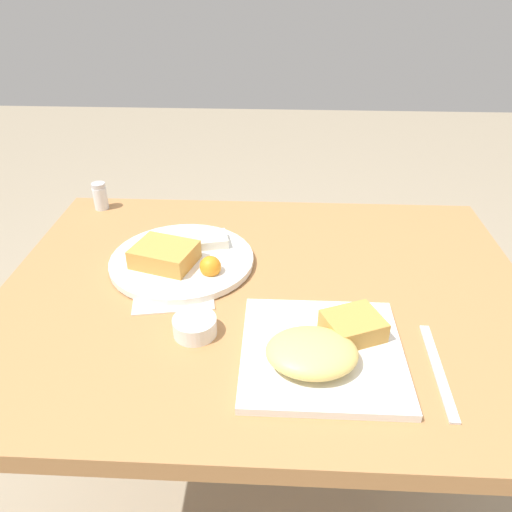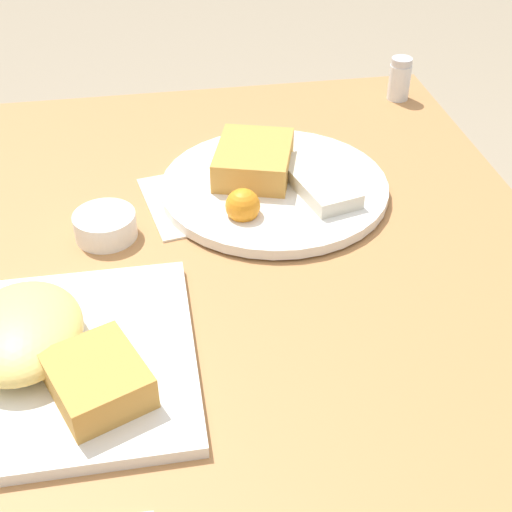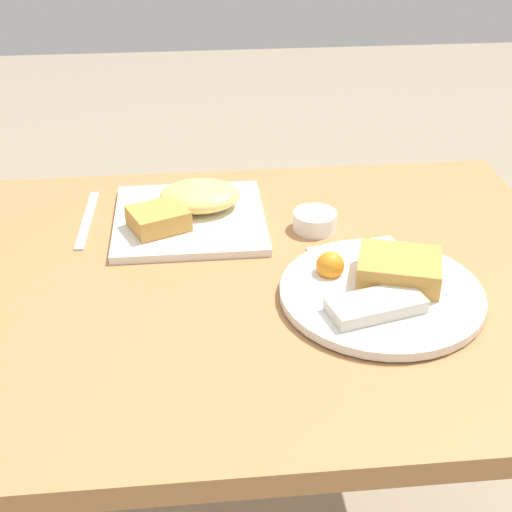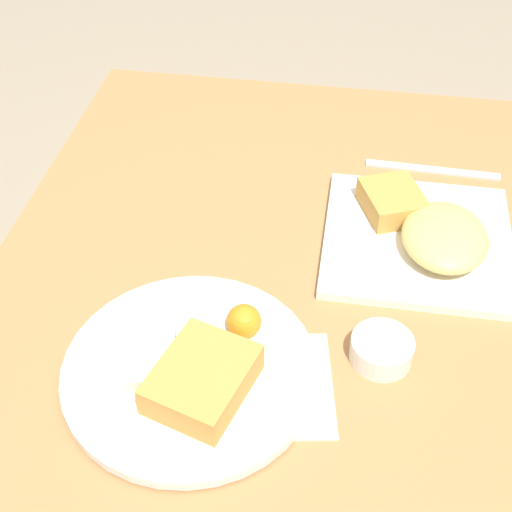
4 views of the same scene
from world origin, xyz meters
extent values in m
plane|color=gray|center=(0.00, 0.00, 0.00)|extent=(8.00, 8.00, 0.00)
cube|color=#B27A47|center=(0.00, 0.00, 0.70)|extent=(1.06, 0.81, 0.04)
cylinder|color=olive|center=(-0.47, 0.34, 0.34)|extent=(0.05, 0.05, 0.68)
cylinder|color=olive|center=(0.47, 0.34, 0.34)|extent=(0.05, 0.05, 0.68)
cube|color=beige|center=(-0.19, 0.05, 0.72)|extent=(0.20, 0.30, 0.00)
cube|color=white|center=(0.10, -0.19, 0.72)|extent=(0.27, 0.27, 0.01)
ellipsoid|color=#EFCC6B|center=(0.08, -0.22, 0.75)|extent=(0.15, 0.12, 0.04)
cube|color=gold|center=(0.15, -0.15, 0.75)|extent=(0.12, 0.11, 0.04)
cylinder|color=white|center=(-0.18, 0.08, 0.73)|extent=(0.31, 0.31, 0.01)
cube|color=gold|center=(-0.21, 0.06, 0.75)|extent=(0.15, 0.13, 0.04)
cube|color=beige|center=(-0.16, 0.14, 0.74)|extent=(0.15, 0.09, 0.02)
sphere|color=orange|center=(-0.11, 0.03, 0.75)|extent=(0.04, 0.04, 0.04)
cylinder|color=white|center=(-0.12, -0.14, 0.73)|extent=(0.08, 0.08, 0.03)
cylinder|color=#D1B775|center=(-0.12, -0.14, 0.75)|extent=(0.06, 0.06, 0.00)
cylinder|color=white|center=(-0.44, 0.34, 0.75)|extent=(0.04, 0.04, 0.06)
cylinder|color=white|center=(-0.44, 0.34, 0.73)|extent=(0.03, 0.03, 0.03)
cylinder|color=silver|center=(-0.44, 0.34, 0.78)|extent=(0.03, 0.03, 0.01)
cube|color=silver|center=(0.28, -0.21, 0.72)|extent=(0.02, 0.22, 0.00)
camera|label=1|loc=(0.02, -0.81, 1.29)|focal=35.00mm
camera|label=2|loc=(0.62, -0.08, 1.24)|focal=50.00mm
camera|label=3|loc=(0.09, 0.94, 1.33)|focal=50.00mm
camera|label=4|loc=(-0.69, -0.08, 1.41)|focal=50.00mm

